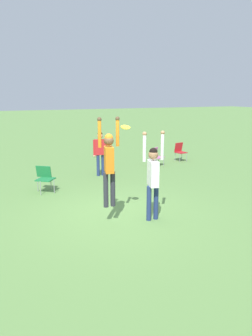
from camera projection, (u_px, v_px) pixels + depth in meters
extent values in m
plane|color=#608C47|center=(117.00, 215.00, 8.62)|extent=(120.00, 120.00, 0.00)
cylinder|color=#2D2D38|center=(106.00, 190.00, 7.89)|extent=(0.12, 0.12, 0.86)
cylinder|color=#2D2D38|center=(113.00, 189.00, 7.96)|extent=(0.12, 0.12, 0.86)
cube|color=orange|center=(109.00, 160.00, 7.76)|extent=(0.30, 0.44, 0.61)
sphere|color=brown|center=(109.00, 141.00, 7.66)|extent=(0.23, 0.23, 0.23)
sphere|color=orange|center=(109.00, 138.00, 7.65)|extent=(0.20, 0.20, 0.20)
cylinder|color=orange|center=(100.00, 134.00, 7.53)|extent=(0.08, 0.08, 0.65)
sphere|color=brown|center=(99.00, 119.00, 7.46)|extent=(0.10, 0.10, 0.10)
cylinder|color=orange|center=(118.00, 133.00, 7.72)|extent=(0.08, 0.08, 0.65)
sphere|color=brown|center=(117.00, 119.00, 7.65)|extent=(0.10, 0.10, 0.10)
cylinder|color=navy|center=(149.00, 203.00, 8.15)|extent=(0.12, 0.12, 0.89)
cylinder|color=navy|center=(156.00, 202.00, 8.24)|extent=(0.12, 0.12, 0.89)
cube|color=white|center=(153.00, 173.00, 8.03)|extent=(0.32, 0.49, 0.63)
sphere|color=#9E704C|center=(153.00, 155.00, 7.92)|extent=(0.24, 0.24, 0.24)
sphere|color=black|center=(153.00, 152.00, 7.91)|extent=(0.21, 0.21, 0.21)
cylinder|color=white|center=(144.00, 148.00, 7.78)|extent=(0.08, 0.08, 0.67)
sphere|color=#9E704C|center=(145.00, 134.00, 7.70)|extent=(0.10, 0.10, 0.10)
cylinder|color=white|center=(162.00, 146.00, 7.99)|extent=(0.08, 0.08, 0.67)
sphere|color=#9E704C|center=(163.00, 133.00, 7.92)|extent=(0.10, 0.10, 0.10)
cylinder|color=yellow|center=(125.00, 127.00, 7.76)|extent=(0.22, 0.21, 0.09)
cylinder|color=gray|center=(40.00, 188.00, 10.27)|extent=(0.02, 0.02, 0.45)
cylinder|color=gray|center=(54.00, 186.00, 10.45)|extent=(0.02, 0.02, 0.45)
cylinder|color=gray|center=(38.00, 185.00, 10.64)|extent=(0.02, 0.02, 0.45)
cylinder|color=gray|center=(51.00, 183.00, 10.83)|extent=(0.02, 0.02, 0.45)
cube|color=#1E753D|center=(46.00, 179.00, 10.50)|extent=(0.71, 0.71, 0.04)
cube|color=#1E753D|center=(44.00, 172.00, 10.66)|extent=(0.46, 0.40, 0.38)
cylinder|color=gray|center=(180.00, 158.00, 15.22)|extent=(0.02, 0.02, 0.44)
cylinder|color=gray|center=(187.00, 157.00, 15.38)|extent=(0.02, 0.02, 0.44)
cylinder|color=gray|center=(175.00, 156.00, 15.56)|extent=(0.02, 0.02, 0.44)
cylinder|color=gray|center=(182.00, 156.00, 15.72)|extent=(0.02, 0.02, 0.44)
cube|color=#B21E23|center=(181.00, 152.00, 15.42)|extent=(0.51, 0.51, 0.04)
cube|color=#B21E23|center=(179.00, 147.00, 15.56)|extent=(0.46, 0.17, 0.43)
cylinder|color=gray|center=(155.00, 163.00, 14.24)|extent=(0.02, 0.02, 0.40)
cylinder|color=gray|center=(164.00, 162.00, 14.43)|extent=(0.02, 0.02, 0.40)
cylinder|color=gray|center=(150.00, 161.00, 14.64)|extent=(0.02, 0.02, 0.40)
cylinder|color=gray|center=(158.00, 160.00, 14.83)|extent=(0.02, 0.02, 0.40)
cube|color=#C666A3|center=(157.00, 157.00, 14.50)|extent=(0.72, 0.72, 0.04)
cube|color=#C666A3|center=(154.00, 152.00, 14.67)|extent=(0.52, 0.34, 0.38)
cylinder|color=navy|center=(98.00, 165.00, 12.66)|extent=(0.12, 0.12, 0.83)
cylinder|color=navy|center=(103.00, 165.00, 12.74)|extent=(0.12, 0.12, 0.83)
cube|color=red|center=(100.00, 147.00, 12.54)|extent=(0.47, 0.29, 0.59)
sphere|color=tan|center=(100.00, 136.00, 12.45)|extent=(0.22, 0.22, 0.22)
sphere|color=black|center=(100.00, 134.00, 12.43)|extent=(0.19, 0.19, 0.19)
cylinder|color=red|center=(94.00, 148.00, 12.44)|extent=(0.08, 0.08, 0.62)
sphere|color=tan|center=(94.00, 156.00, 12.51)|extent=(0.10, 0.10, 0.10)
cylinder|color=red|center=(106.00, 147.00, 12.65)|extent=(0.08, 0.08, 0.62)
sphere|color=tan|center=(106.00, 155.00, 12.72)|extent=(0.10, 0.10, 0.10)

